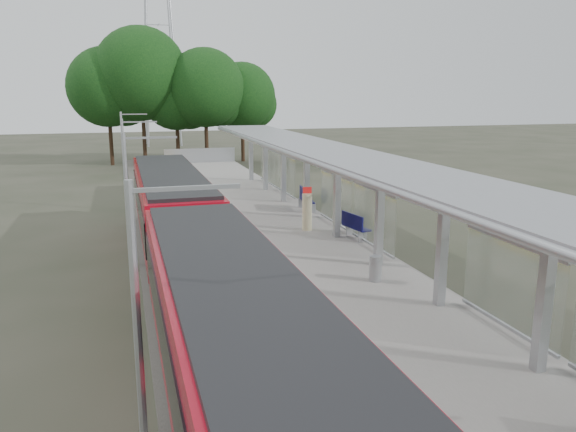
{
  "coord_description": "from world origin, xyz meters",
  "views": [
    {
      "loc": [
        -6.37,
        -3.18,
        6.91
      ],
      "look_at": [
        -0.47,
        16.77,
        2.3
      ],
      "focal_mm": 35.0,
      "sensor_mm": 36.0,
      "label": 1
    }
  ],
  "objects_px": {
    "bench_mid": "(355,225)",
    "info_pillar_far": "(307,211)",
    "train": "(191,251)",
    "bench_far": "(305,198)",
    "litter_bin": "(376,268)"
  },
  "relations": [
    {
      "from": "bench_mid",
      "to": "bench_far",
      "type": "height_order",
      "value": "bench_far"
    },
    {
      "from": "bench_mid",
      "to": "litter_bin",
      "type": "bearing_deg",
      "value": -116.13
    },
    {
      "from": "bench_mid",
      "to": "bench_far",
      "type": "relative_size",
      "value": 0.89
    },
    {
      "from": "train",
      "to": "litter_bin",
      "type": "relative_size",
      "value": 33.52
    },
    {
      "from": "train",
      "to": "info_pillar_far",
      "type": "bearing_deg",
      "value": 44.77
    },
    {
      "from": "train",
      "to": "bench_far",
      "type": "relative_size",
      "value": 15.54
    },
    {
      "from": "train",
      "to": "bench_far",
      "type": "bearing_deg",
      "value": 54.4
    },
    {
      "from": "bench_far",
      "to": "bench_mid",
      "type": "bearing_deg",
      "value": -78.98
    },
    {
      "from": "info_pillar_far",
      "to": "litter_bin",
      "type": "height_order",
      "value": "info_pillar_far"
    },
    {
      "from": "litter_bin",
      "to": "bench_far",
      "type": "bearing_deg",
      "value": 83.49
    },
    {
      "from": "train",
      "to": "info_pillar_far",
      "type": "xyz_separation_m",
      "value": [
        5.69,
        5.65,
        -0.23
      ]
    },
    {
      "from": "bench_mid",
      "to": "info_pillar_far",
      "type": "xyz_separation_m",
      "value": [
        -1.42,
        1.93,
        0.27
      ]
    },
    {
      "from": "bench_far",
      "to": "litter_bin",
      "type": "relative_size",
      "value": 2.16
    },
    {
      "from": "bench_far",
      "to": "litter_bin",
      "type": "xyz_separation_m",
      "value": [
        -1.26,
        -11.06,
        -0.21
      ]
    },
    {
      "from": "bench_mid",
      "to": "info_pillar_far",
      "type": "bearing_deg",
      "value": 116.07
    }
  ]
}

